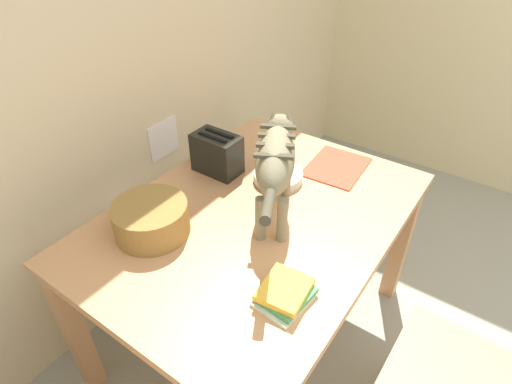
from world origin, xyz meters
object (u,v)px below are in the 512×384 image
saucer_bowl (278,177)px  magazine (336,167)px  dining_table (256,230)px  cat (276,158)px  coffee_mug (279,164)px  wicker_basket (151,219)px  toaster (217,154)px  book_stack (285,294)px

saucer_bowl → magazine: 0.28m
dining_table → cat: bearing=-43.0°
dining_table → saucer_bowl: (0.23, 0.05, 0.10)m
magazine → coffee_mug: bearing=142.0°
saucer_bowl → wicker_basket: wicker_basket is taller
saucer_bowl → toaster: 0.27m
magazine → book_stack: (-0.74, -0.20, 0.02)m
cat → saucer_bowl: 0.30m
cat → magazine: (0.41, -0.06, -0.23)m
cat → coffee_mug: bearing=89.5°
magazine → toaster: bearing=124.2°
toaster → saucer_bowl: bearing=-70.9°
magazine → wicker_basket: (-0.76, 0.34, 0.06)m
cat → book_stack: bearing=-81.3°
coffee_mug → magazine: size_ratio=0.42×
toaster → dining_table: bearing=-115.5°
cat → saucer_bowl: bearing=90.0°
wicker_basket → toaster: bearing=8.3°
book_stack → saucer_bowl: bearing=34.5°
wicker_basket → magazine: bearing=-24.3°
cat → saucer_bowl: cat is taller
saucer_bowl → magazine: bearing=-33.6°
saucer_bowl → wicker_basket: 0.56m
magazine → toaster: toaster is taller
coffee_mug → toaster: (-0.09, 0.25, 0.01)m
cat → magazine: bearing=53.6°
cat → wicker_basket: 0.48m
saucer_bowl → coffee_mug: size_ratio=1.71×
saucer_bowl → wicker_basket: bearing=160.3°
magazine → wicker_basket: wicker_basket is taller
toaster → book_stack: bearing=-125.2°
coffee_mug → wicker_basket: (-0.53, 0.19, -0.02)m
coffee_mug → wicker_basket: size_ratio=0.46×
saucer_bowl → coffee_mug: (0.00, 0.00, 0.06)m
dining_table → saucer_bowl: size_ratio=6.33×
cat → dining_table: bearing=-161.7°
magazine → toaster: size_ratio=1.44×
coffee_mug → magazine: (0.23, -0.15, -0.07)m
dining_table → coffee_mug: size_ratio=10.85×
cat → toaster: size_ratio=2.96×
book_stack → toaster: (0.43, 0.60, 0.06)m
dining_table → wicker_basket: 0.41m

